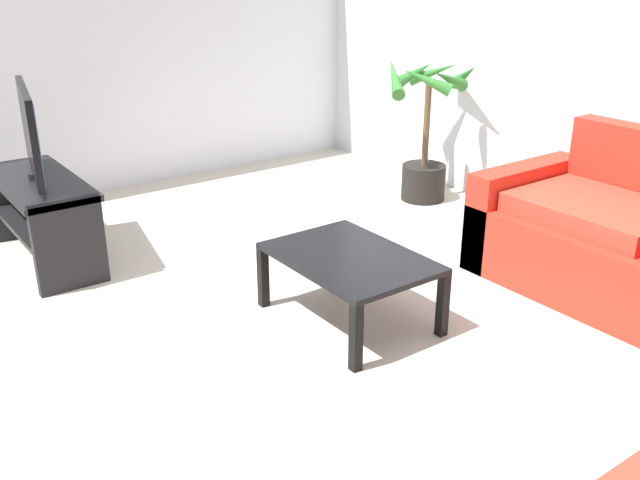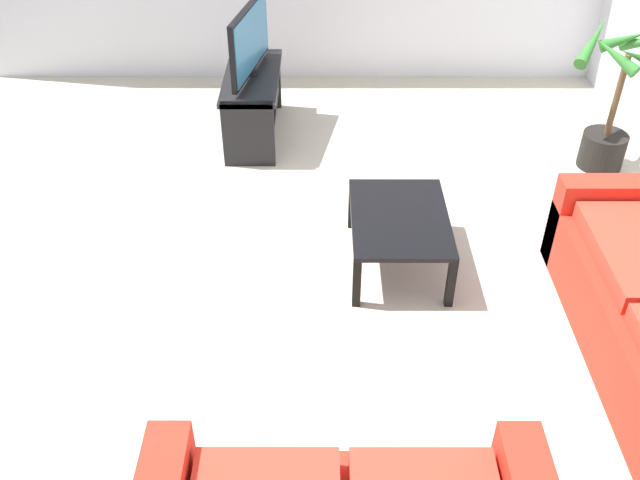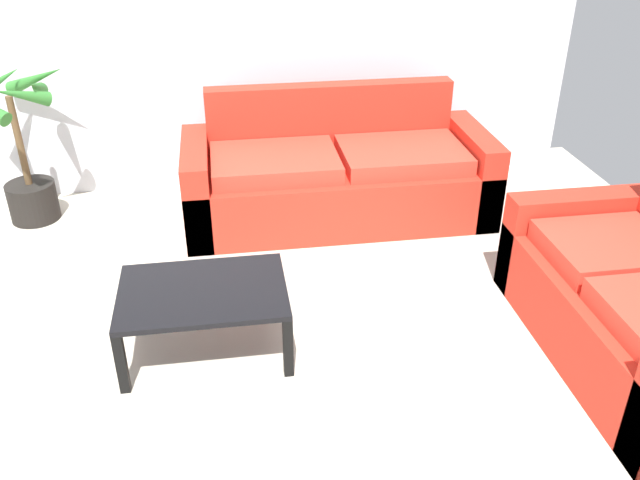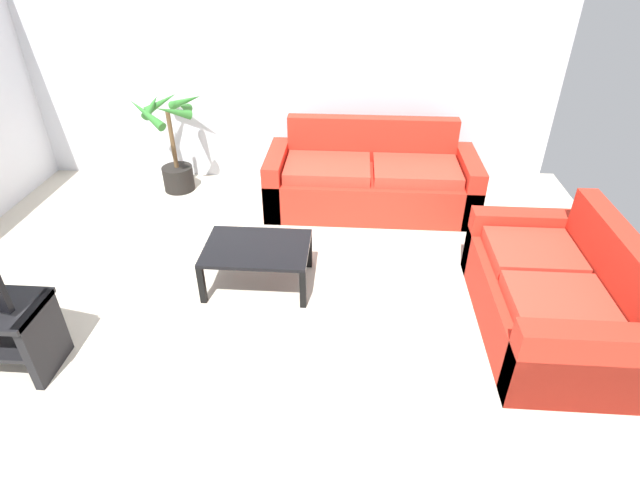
% 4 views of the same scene
% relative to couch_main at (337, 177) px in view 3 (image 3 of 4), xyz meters
% --- Properties ---
extents(ground_plane, '(6.60, 6.60, 0.00)m').
position_rel_couch_main_xyz_m(ground_plane, '(-0.98, -2.28, -0.30)').
color(ground_plane, beige).
extents(wall_back, '(6.00, 0.06, 2.70)m').
position_rel_couch_main_xyz_m(wall_back, '(-0.98, 0.72, 1.05)').
color(wall_back, silver).
rests_on(wall_back, ground).
extents(couch_main, '(2.21, 0.90, 0.90)m').
position_rel_couch_main_xyz_m(couch_main, '(0.00, 0.00, 0.00)').
color(couch_main, red).
rests_on(couch_main, ground).
extents(coffee_table, '(0.88, 0.62, 0.38)m').
position_rel_couch_main_xyz_m(coffee_table, '(-0.98, -1.48, 0.03)').
color(coffee_table, black).
rests_on(coffee_table, ground).
extents(potted_palm, '(0.80, 0.83, 1.13)m').
position_rel_couch_main_xyz_m(potted_palm, '(-2.23, 0.27, 0.20)').
color(potted_palm, black).
rests_on(potted_palm, ground).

